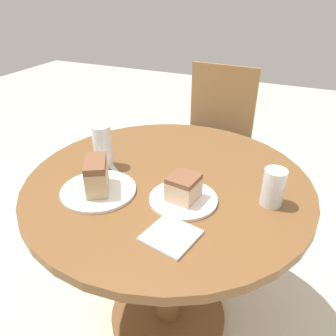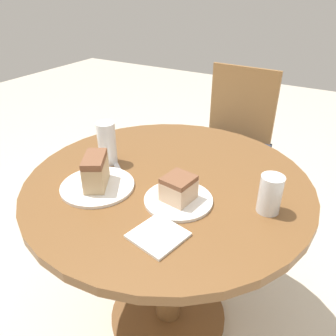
{
  "view_description": "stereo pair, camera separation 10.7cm",
  "coord_description": "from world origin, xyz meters",
  "px_view_note": "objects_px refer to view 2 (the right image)",
  "views": [
    {
      "loc": [
        0.37,
        -0.85,
        1.29
      ],
      "look_at": [
        0.0,
        0.0,
        0.76
      ],
      "focal_mm": 35.0,
      "sensor_mm": 36.0,
      "label": 1
    },
    {
      "loc": [
        0.47,
        -0.8,
        1.29
      ],
      "look_at": [
        0.0,
        0.0,
        0.76
      ],
      "focal_mm": 35.0,
      "sensor_mm": 36.0,
      "label": 2
    }
  ],
  "objects_px": {
    "plate_far": "(178,200)",
    "cake_slice_near": "(96,171)",
    "chair": "(229,142)",
    "glass_water": "(270,196)",
    "cake_slice_far": "(179,188)",
    "plate_near": "(98,186)",
    "glass_lemonade": "(107,145)"
  },
  "relations": [
    {
      "from": "cake_slice_near",
      "to": "glass_lemonade",
      "type": "relative_size",
      "value": 0.88
    },
    {
      "from": "plate_near",
      "to": "plate_far",
      "type": "relative_size",
      "value": 1.14
    },
    {
      "from": "cake_slice_far",
      "to": "glass_lemonade",
      "type": "relative_size",
      "value": 0.65
    },
    {
      "from": "chair",
      "to": "cake_slice_near",
      "type": "xyz_separation_m",
      "value": [
        -0.07,
        -1.06,
        0.32
      ]
    },
    {
      "from": "cake_slice_near",
      "to": "glass_water",
      "type": "height_order",
      "value": "glass_water"
    },
    {
      "from": "cake_slice_far",
      "to": "plate_near",
      "type": "bearing_deg",
      "value": -166.35
    },
    {
      "from": "glass_lemonade",
      "to": "glass_water",
      "type": "xyz_separation_m",
      "value": [
        0.58,
        0.0,
        -0.02
      ]
    },
    {
      "from": "chair",
      "to": "cake_slice_near",
      "type": "height_order",
      "value": "chair"
    },
    {
      "from": "plate_near",
      "to": "cake_slice_near",
      "type": "distance_m",
      "value": 0.06
    },
    {
      "from": "glass_water",
      "to": "chair",
      "type": "bearing_deg",
      "value": 115.81
    },
    {
      "from": "chair",
      "to": "cake_slice_near",
      "type": "distance_m",
      "value": 1.11
    },
    {
      "from": "plate_far",
      "to": "cake_slice_near",
      "type": "distance_m",
      "value": 0.27
    },
    {
      "from": "chair",
      "to": "glass_water",
      "type": "height_order",
      "value": "chair"
    },
    {
      "from": "chair",
      "to": "cake_slice_far",
      "type": "height_order",
      "value": "chair"
    },
    {
      "from": "plate_far",
      "to": "glass_lemonade",
      "type": "height_order",
      "value": "glass_lemonade"
    },
    {
      "from": "plate_far",
      "to": "cake_slice_near",
      "type": "relative_size",
      "value": 1.52
    },
    {
      "from": "plate_near",
      "to": "glass_water",
      "type": "distance_m",
      "value": 0.53
    },
    {
      "from": "cake_slice_near",
      "to": "cake_slice_far",
      "type": "bearing_deg",
      "value": 13.65
    },
    {
      "from": "chair",
      "to": "glass_lemonade",
      "type": "height_order",
      "value": "glass_lemonade"
    },
    {
      "from": "plate_far",
      "to": "cake_slice_far",
      "type": "xyz_separation_m",
      "value": [
        0.0,
        0.0,
        0.04
      ]
    },
    {
      "from": "plate_far",
      "to": "glass_water",
      "type": "bearing_deg",
      "value": 20.28
    },
    {
      "from": "cake_slice_near",
      "to": "glass_water",
      "type": "relative_size",
      "value": 1.18
    },
    {
      "from": "glass_water",
      "to": "cake_slice_far",
      "type": "bearing_deg",
      "value": -159.72
    },
    {
      "from": "plate_near",
      "to": "glass_lemonade",
      "type": "height_order",
      "value": "glass_lemonade"
    },
    {
      "from": "chair",
      "to": "plate_far",
      "type": "height_order",
      "value": "chair"
    },
    {
      "from": "plate_far",
      "to": "cake_slice_far",
      "type": "height_order",
      "value": "cake_slice_far"
    },
    {
      "from": "cake_slice_near",
      "to": "glass_lemonade",
      "type": "distance_m",
      "value": 0.17
    },
    {
      "from": "cake_slice_far",
      "to": "glass_lemonade",
      "type": "xyz_separation_m",
      "value": [
        -0.34,
        0.09,
        0.02
      ]
    },
    {
      "from": "glass_lemonade",
      "to": "cake_slice_far",
      "type": "bearing_deg",
      "value": -14.27
    },
    {
      "from": "chair",
      "to": "plate_near",
      "type": "relative_size",
      "value": 3.7
    },
    {
      "from": "cake_slice_near",
      "to": "cake_slice_far",
      "type": "height_order",
      "value": "cake_slice_near"
    },
    {
      "from": "plate_far",
      "to": "cake_slice_near",
      "type": "height_order",
      "value": "cake_slice_near"
    }
  ]
}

